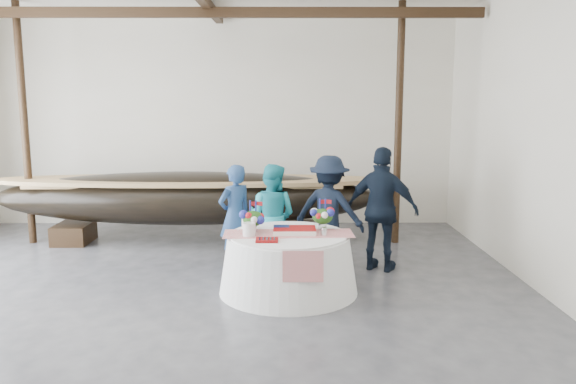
{
  "coord_description": "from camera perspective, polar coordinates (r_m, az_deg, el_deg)",
  "views": [
    {
      "loc": [
        1.38,
        -6.3,
        2.72
      ],
      "look_at": [
        1.42,
        2.84,
        1.22
      ],
      "focal_mm": 35.0,
      "sensor_mm": 36.0,
      "label": 1
    }
  ],
  "objects": [
    {
      "name": "banquet_table",
      "position": [
        8.08,
        0.04,
        -7.19
      ],
      "size": [
        1.98,
        1.98,
        0.85
      ],
      "color": "white",
      "rests_on": "ground"
    },
    {
      "name": "longboat_display",
      "position": [
        10.88,
        -10.23,
        -0.57
      ],
      "size": [
        7.34,
        1.47,
        1.38
      ],
      "color": "black",
      "rests_on": "ground"
    },
    {
      "name": "guest_man_right",
      "position": [
        9.07,
        9.54,
        -1.75
      ],
      "size": [
        1.26,
        0.96,
        2.0
      ],
      "primitive_type": "imported",
      "rotation": [
        0.0,
        0.0,
        2.67
      ],
      "color": "black",
      "rests_on": "ground"
    },
    {
      "name": "floor",
      "position": [
        7.0,
        -11.96,
        -13.73
      ],
      "size": [
        10.0,
        12.0,
        0.01
      ],
      "primitive_type": "cube",
      "color": "#3D3D42",
      "rests_on": "ground"
    },
    {
      "name": "guest_woman_teal",
      "position": [
        9.14,
        -1.66,
        -2.45
      ],
      "size": [
        1.01,
        0.91,
        1.71
      ],
      "primitive_type": "imported",
      "rotation": [
        0.0,
        0.0,
        2.75
      ],
      "color": "teal",
      "rests_on": "ground"
    },
    {
      "name": "guest_man_left",
      "position": [
        9.32,
        4.19,
        -1.88
      ],
      "size": [
        1.34,
        1.05,
        1.82
      ],
      "primitive_type": "imported",
      "rotation": [
        0.0,
        0.0,
        2.78
      ],
      "color": "black",
      "rests_on": "ground"
    },
    {
      "name": "guest_woman_blue",
      "position": [
        9.25,
        -5.4,
        -2.41
      ],
      "size": [
        0.73,
        0.7,
        1.69
      ],
      "primitive_type": "imported",
      "rotation": [
        0.0,
        0.0,
        3.83
      ],
      "color": "navy",
      "rests_on": "ground"
    },
    {
      "name": "wall_back",
      "position": [
        12.39,
        -6.7,
        7.09
      ],
      "size": [
        10.0,
        0.02,
        4.5
      ],
      "primitive_type": "cube",
      "color": "silver",
      "rests_on": "ground"
    },
    {
      "name": "tabletop_items",
      "position": [
        8.04,
        -0.37,
        -3.05
      ],
      "size": [
        1.85,
        0.95,
        0.4
      ],
      "color": "red",
      "rests_on": "banquet_table"
    }
  ]
}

